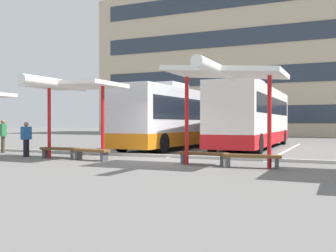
{
  "coord_description": "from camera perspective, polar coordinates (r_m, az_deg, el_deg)",
  "views": [
    {
      "loc": [
        6.76,
        -14.11,
        1.51
      ],
      "look_at": [
        -0.96,
        3.53,
        1.34
      ],
      "focal_mm": 42.32,
      "sensor_mm": 36.0,
      "label": 1
    }
  ],
  "objects": [
    {
      "name": "ground_plane",
      "position": [
        15.72,
        -1.95,
        -5.0
      ],
      "size": [
        160.0,
        160.0,
        0.0
      ],
      "primitive_type": "plane",
      "color": "slate"
    },
    {
      "name": "waiting_shelter_1",
      "position": [
        16.54,
        -13.78,
        5.48
      ],
      "size": [
        3.68,
        4.26,
        3.19
      ],
      "color": "red",
      "rests_on": "ground"
    },
    {
      "name": "bench_1",
      "position": [
        17.38,
        -15.36,
        -3.38
      ],
      "size": [
        1.72,
        0.57,
        0.45
      ],
      "color": "brown",
      "rests_on": "ground"
    },
    {
      "name": "lane_stripe_1",
      "position": [
        23.34,
        6.77,
        -3.19
      ],
      "size": [
        0.16,
        14.0,
        0.01
      ],
      "primitive_type": "cube",
      "color": "white",
      "rests_on": "ground"
    },
    {
      "name": "bench_3",
      "position": [
        14.17,
        5.07,
        -4.24
      ],
      "size": [
        1.8,
        0.47,
        0.45
      ],
      "color": "brown",
      "rests_on": "ground"
    },
    {
      "name": "coach_bus_1",
      "position": [
        23.82,
        12.22,
        1.2
      ],
      "size": [
        2.65,
        12.47,
        3.83
      ],
      "color": "silver",
      "rests_on": "ground"
    },
    {
      "name": "bench_4",
      "position": [
        13.42,
        12.0,
        -4.5
      ],
      "size": [
        1.93,
        0.62,
        0.45
      ],
      "color": "brown",
      "rests_on": "ground"
    },
    {
      "name": "terminal_building",
      "position": [
        52.4,
        16.21,
        8.4
      ],
      "size": [
        44.55,
        15.4,
        20.17
      ],
      "color": "#C6B293",
      "rests_on": "ground"
    },
    {
      "name": "waiting_passenger_2",
      "position": [
        18.49,
        -19.74,
        -1.51
      ],
      "size": [
        0.25,
        0.46,
        1.53
      ],
      "color": "black",
      "rests_on": "ground"
    },
    {
      "name": "lane_stripe_2",
      "position": [
        22.5,
        16.83,
        -3.34
      ],
      "size": [
        0.16,
        14.0,
        0.01
      ],
      "primitive_type": "cube",
      "color": "white",
      "rests_on": "ground"
    },
    {
      "name": "bench_2",
      "position": [
        16.07,
        -11.0,
        -3.7
      ],
      "size": [
        1.66,
        0.6,
        0.45
      ],
      "color": "brown",
      "rests_on": "ground"
    },
    {
      "name": "lane_stripe_0",
      "position": [
        24.84,
        -2.33,
        -2.96
      ],
      "size": [
        0.16,
        14.0,
        0.01
      ],
      "primitive_type": "cube",
      "color": "white",
      "rests_on": "ground"
    },
    {
      "name": "waiting_shelter_2",
      "position": [
        13.52,
        8.12,
        7.35
      ],
      "size": [
        3.9,
        4.31,
        3.43
      ],
      "color": "red",
      "rests_on": "ground"
    },
    {
      "name": "coach_bus_0",
      "position": [
        23.73,
        1.82,
        1.07
      ],
      "size": [
        3.23,
        12.55,
        3.72
      ],
      "color": "silver",
      "rests_on": "ground"
    },
    {
      "name": "waiting_passenger_1",
      "position": [
        21.28,
        -22.67,
        -1.02
      ],
      "size": [
        0.53,
        0.42,
        1.66
      ],
      "color": "brown",
      "rests_on": "ground"
    },
    {
      "name": "platform_kerb",
      "position": [
        17.1,
        0.27,
        -4.35
      ],
      "size": [
        44.0,
        0.24,
        0.12
      ],
      "primitive_type": "cube",
      "color": "#ADADA8",
      "rests_on": "ground"
    }
  ]
}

